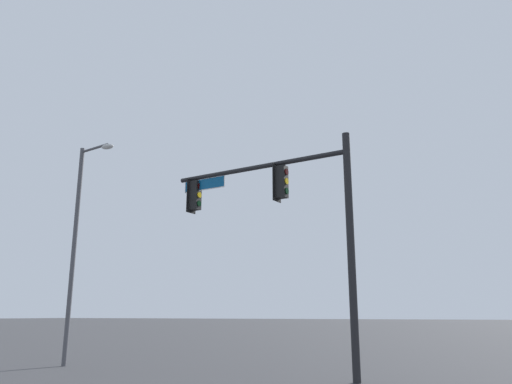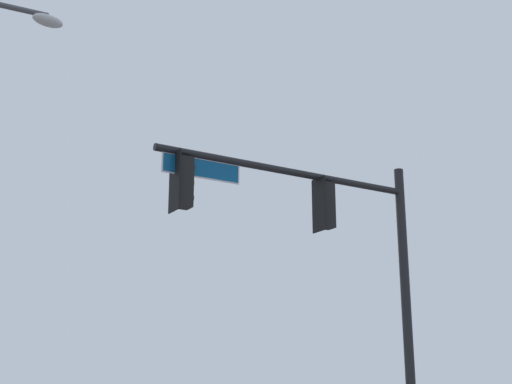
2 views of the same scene
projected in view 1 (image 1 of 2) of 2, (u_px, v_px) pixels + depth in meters
The scene contains 2 objects.
signal_pole_near at pixel (284, 209), 16.51m from camera, with size 6.81×1.13×7.50m.
street_lamp at pixel (78, 236), 19.77m from camera, with size 1.99×0.55×8.61m.
Camera 1 is at (-9.51, 5.93, 1.90)m, focal length 35.00 mm.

